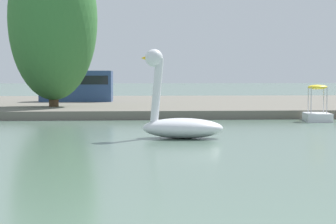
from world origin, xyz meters
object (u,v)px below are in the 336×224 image
(pedal_boat_yellow, at_px, (317,111))
(tree_willow_near_path, at_px, (53,19))
(swan_boat, at_px, (179,120))
(parked_van, at_px, (77,85))

(pedal_boat_yellow, relative_size, tree_willow_near_path, 0.23)
(swan_boat, height_order, parked_van, swan_boat)
(parked_van, bearing_deg, pedal_boat_yellow, -49.12)
(tree_willow_near_path, bearing_deg, pedal_boat_yellow, -26.27)
(pedal_boat_yellow, xyz_separation_m, tree_willow_near_path, (-11.67, 5.76, 4.34))
(swan_boat, xyz_separation_m, tree_willow_near_path, (-5.09, 12.76, 4.22))
(tree_willow_near_path, bearing_deg, parked_van, 84.64)
(pedal_boat_yellow, bearing_deg, swan_boat, -133.21)
(pedal_boat_yellow, distance_m, parked_van, 16.86)
(swan_boat, bearing_deg, tree_willow_near_path, 111.73)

